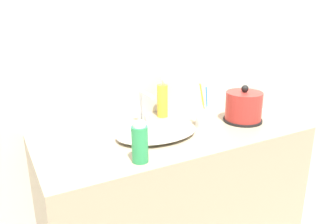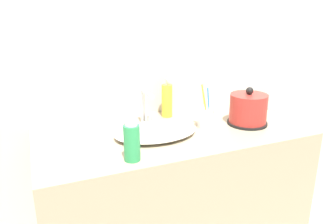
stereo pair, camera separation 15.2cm
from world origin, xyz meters
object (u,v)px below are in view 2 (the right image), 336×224
object	(u,v)px
lotion_bottle	(167,100)
shampoo_bottle	(132,142)
electric_kettle	(248,110)
faucet	(145,104)
toothbrush_cup	(206,118)

from	to	relation	value
lotion_bottle	shampoo_bottle	world-z (taller)	lotion_bottle
electric_kettle	lotion_bottle	distance (m)	0.42
faucet	lotion_bottle	xyz separation A→B (m)	(0.15, 0.07, -0.02)
faucet	electric_kettle	distance (m)	0.52
shampoo_bottle	electric_kettle	bearing A→B (deg)	13.98
faucet	shampoo_bottle	size ratio (longest dim) A/B	1.14
electric_kettle	lotion_bottle	world-z (taller)	lotion_bottle
lotion_bottle	shampoo_bottle	bearing A→B (deg)	-127.17
faucet	shampoo_bottle	bearing A→B (deg)	-116.37
faucet	lotion_bottle	bearing A→B (deg)	25.74
toothbrush_cup	lotion_bottle	world-z (taller)	toothbrush_cup
toothbrush_cup	electric_kettle	bearing A→B (deg)	-9.89
toothbrush_cup	lotion_bottle	distance (m)	0.26
shampoo_bottle	toothbrush_cup	bearing A→B (deg)	24.87
toothbrush_cup	shampoo_bottle	size ratio (longest dim) A/B	1.34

